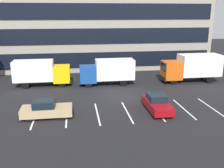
{
  "coord_description": "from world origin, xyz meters",
  "views": [
    {
      "loc": [
        -4.67,
        -26.35,
        8.99
      ],
      "look_at": [
        -0.72,
        0.72,
        1.4
      ],
      "focal_mm": 41.32,
      "sensor_mm": 36.0,
      "label": 1
    }
  ],
  "objects": [
    {
      "name": "box_truck_blue",
      "position": [
        -0.55,
        5.55,
        1.83
      ],
      "size": [
        7.02,
        2.33,
        3.26
      ],
      "color": "#194799",
      "rests_on": "ground_plane"
    },
    {
      "name": "ground_plane",
      "position": [
        0.0,
        0.0,
        0.0
      ],
      "size": [
        120.0,
        120.0,
        0.0
      ],
      "primitive_type": "plane",
      "color": "black"
    },
    {
      "name": "box_truck_yellow",
      "position": [
        -8.95,
        6.19,
        1.84
      ],
      "size": [
        7.04,
        2.33,
        3.26
      ],
      "color": "yellow",
      "rests_on": "ground_plane"
    },
    {
      "name": "office_building",
      "position": [
        0.0,
        17.95,
        7.2
      ],
      "size": [
        34.74,
        10.31,
        14.4
      ],
      "color": "gray",
      "rests_on": "ground_plane"
    },
    {
      "name": "sedan_maroon",
      "position": [
        2.83,
        -4.33,
        0.74
      ],
      "size": [
        1.84,
        4.39,
        1.57
      ],
      "color": "maroon",
      "rests_on": "ground_plane"
    },
    {
      "name": "sedan_tan",
      "position": [
        -7.35,
        -4.41,
        0.75
      ],
      "size": [
        4.44,
        1.86,
        1.59
      ],
      "color": "tan",
      "rests_on": "ground_plane"
    },
    {
      "name": "box_truck_orange",
      "position": [
        10.79,
        5.48,
        2.05
      ],
      "size": [
        7.86,
        2.6,
        3.65
      ],
      "color": "#D85914",
      "rests_on": "ground_plane"
    },
    {
      "name": "lot_markings",
      "position": [
        0.0,
        -4.22,
        0.0
      ],
      "size": [
        16.94,
        5.4,
        0.01
      ],
      "color": "silver",
      "rests_on": "ground_plane"
    }
  ]
}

